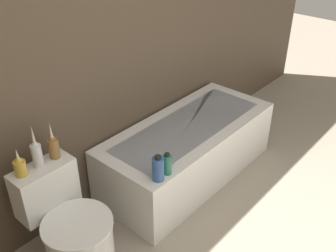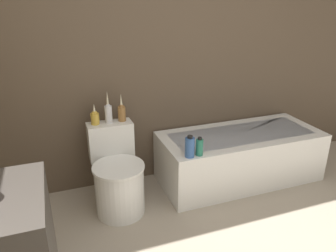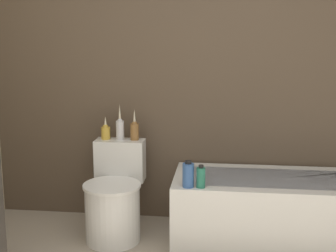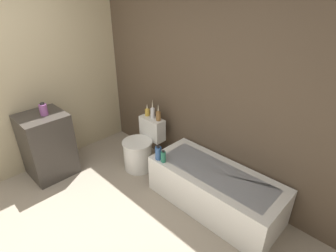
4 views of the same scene
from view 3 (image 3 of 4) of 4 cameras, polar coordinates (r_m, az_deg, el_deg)
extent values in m
cube|color=brown|center=(3.71, 2.11, 7.98)|extent=(6.40, 0.06, 2.60)
cube|color=white|center=(3.58, 13.47, -9.90)|extent=(1.55, 0.67, 0.48)
cube|color=#B7BCC6|center=(3.50, 13.65, -6.30)|extent=(1.35, 0.47, 0.01)
cylinder|color=white|center=(3.52, -6.77, -10.59)|extent=(0.40, 0.40, 0.42)
cylinder|color=white|center=(3.44, -6.86, -7.21)|extent=(0.42, 0.42, 0.02)
cube|color=white|center=(3.68, -5.85, -4.15)|extent=(0.38, 0.17, 0.32)
cylinder|color=gold|center=(3.67, -7.60, -0.87)|extent=(0.07, 0.07, 0.10)
sphere|color=gold|center=(3.66, -7.62, -0.13)|extent=(0.05, 0.05, 0.05)
cone|color=beige|center=(3.65, -7.64, 0.53)|extent=(0.02, 0.02, 0.09)
cylinder|color=silver|center=(3.64, -5.87, -0.52)|extent=(0.06, 0.06, 0.15)
sphere|color=silver|center=(3.62, -5.89, 0.60)|extent=(0.04, 0.04, 0.04)
cone|color=beige|center=(3.61, -5.91, 1.63)|extent=(0.02, 0.02, 0.13)
cylinder|color=olive|center=(3.62, -4.09, -0.71)|extent=(0.07, 0.07, 0.13)
sphere|color=olive|center=(3.61, -4.11, 0.28)|extent=(0.04, 0.04, 0.04)
cone|color=beige|center=(3.60, -4.12, 1.17)|extent=(0.02, 0.02, 0.11)
cylinder|color=#335999|center=(3.20, 2.48, -6.02)|extent=(0.08, 0.08, 0.17)
cylinder|color=black|center=(3.17, 2.49, -4.43)|extent=(0.04, 0.04, 0.02)
cylinder|color=#267259|center=(3.19, 4.03, -6.30)|extent=(0.06, 0.06, 0.14)
cylinder|color=black|center=(3.17, 4.05, -4.93)|extent=(0.03, 0.03, 0.02)
camera|label=1|loc=(2.45, -40.70, 22.62)|focal=42.00mm
camera|label=2|loc=(1.49, -49.41, 14.63)|focal=35.00mm
camera|label=4|loc=(2.25, 65.38, 25.32)|focal=28.00mm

